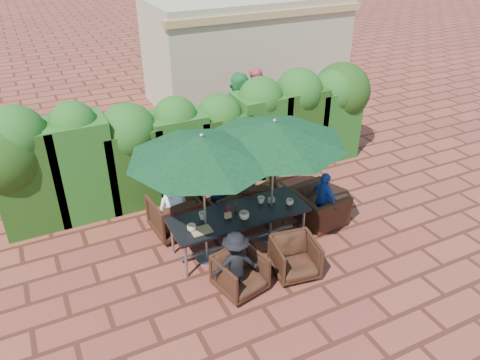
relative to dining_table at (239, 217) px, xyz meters
name	(u,v)px	position (x,y,z in m)	size (l,w,h in m)	color
ground	(246,239)	(0.23, 0.15, -0.68)	(80.00, 80.00, 0.00)	brown
dining_table	(239,217)	(0.00, 0.00, 0.00)	(2.52, 0.90, 0.75)	black
umbrella_left	(202,148)	(-0.66, -0.04, 1.54)	(2.46, 2.46, 2.46)	gray
umbrella_right	(274,132)	(0.65, -0.03, 1.54)	(2.50, 2.50, 2.46)	gray
chair_far_left	(174,213)	(-0.90, 0.99, -0.24)	(0.84, 0.79, 0.87)	black
chair_far_mid	(220,204)	(0.04, 0.93, -0.28)	(0.76, 0.71, 0.78)	black
chair_far_right	(255,193)	(0.83, 0.94, -0.25)	(0.83, 0.78, 0.86)	black
chair_near_left	(240,272)	(-0.47, -1.01, -0.31)	(0.72, 0.67, 0.74)	black
chair_near_right	(295,256)	(0.53, -1.07, -0.30)	(0.72, 0.68, 0.74)	black
chair_end_right	(318,202)	(1.78, 0.09, -0.23)	(1.02, 0.66, 0.89)	black
adult_far_left	(173,207)	(-0.93, 0.90, -0.06)	(0.61, 0.36, 1.24)	white
adult_far_mid	(221,189)	(0.09, 0.99, 0.02)	(0.50, 0.41, 1.40)	#1F49AB
adult_far_right	(252,183)	(0.77, 1.00, -0.03)	(0.62, 0.38, 1.30)	black
adult_near_left	(236,264)	(-0.57, -1.04, -0.09)	(0.75, 0.34, 1.16)	black
adult_end_right	(324,200)	(1.78, -0.09, -0.10)	(0.68, 0.34, 1.16)	#1F49AB
child_left	(198,205)	(-0.37, 1.07, -0.28)	(0.28, 0.23, 0.79)	#EB536A
child_right	(237,193)	(0.49, 1.09, -0.24)	(0.31, 0.26, 0.87)	#9250AD
pedestrian_a	(239,107)	(2.11, 4.29, 0.25)	(1.73, 0.62, 1.85)	green
pedestrian_b	(254,101)	(2.71, 4.59, 0.22)	(0.86, 0.52, 1.78)	#EB536A
pedestrian_c	(296,99)	(3.90, 4.33, 0.15)	(1.05, 0.48, 1.64)	#9C9BA4
cup_a	(192,228)	(-0.95, -0.12, 0.14)	(0.16, 0.16, 0.12)	beige
cup_b	(203,216)	(-0.64, 0.12, 0.14)	(0.14, 0.14, 0.13)	beige
cup_c	(244,216)	(0.01, -0.20, 0.14)	(0.18, 0.18, 0.14)	beige
cup_d	(261,200)	(0.52, 0.13, 0.14)	(0.13, 0.13, 0.12)	beige
cup_e	(290,202)	(0.96, -0.15, 0.13)	(0.14, 0.14, 0.11)	beige
ketchup_bottle	(228,211)	(-0.19, 0.04, 0.16)	(0.04, 0.04, 0.17)	#B20C0A
sauce_bottle	(235,208)	(-0.04, 0.07, 0.16)	(0.04, 0.04, 0.17)	#4C230C
serving_tray	(201,231)	(-0.80, -0.20, 0.08)	(0.35, 0.25, 0.02)	#A77E51
number_block_left	(228,215)	(-0.23, -0.04, 0.12)	(0.12, 0.06, 0.10)	tan
number_block_right	(271,200)	(0.69, 0.06, 0.12)	(0.12, 0.06, 0.10)	tan
hedge_wall	(191,133)	(0.06, 2.47, 0.63)	(9.10, 1.60, 2.48)	#17340E
building	(246,49)	(3.73, 7.14, 0.93)	(6.20, 3.08, 3.20)	tan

